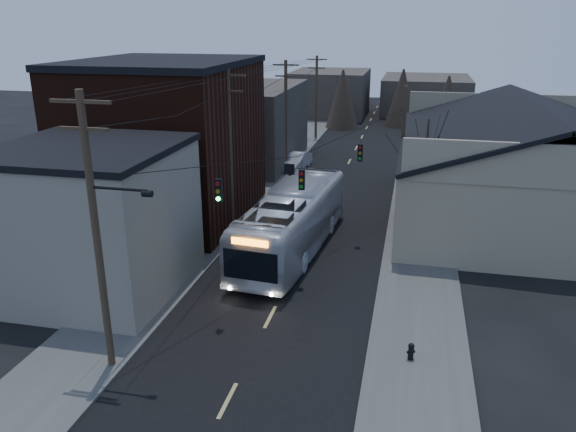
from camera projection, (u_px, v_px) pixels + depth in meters
name	position (u px, v px, depth m)	size (l,w,h in m)	color
road_surface	(338.00, 184.00, 45.42)	(9.00, 110.00, 0.02)	black
sidewalk_left	(260.00, 179.00, 46.75)	(4.00, 110.00, 0.12)	#474744
sidewalk_right	(420.00, 189.00, 44.06)	(4.00, 110.00, 0.12)	#474744
building_clapboard	(92.00, 222.00, 26.80)	(8.00, 8.00, 7.00)	gray
building_brick	(167.00, 143.00, 36.64)	(10.00, 12.00, 10.00)	black
building_left_far	(246.00, 124.00, 51.76)	(9.00, 14.00, 7.00)	#39332D
warehouse	(523.00, 178.00, 37.24)	(16.16, 20.60, 7.73)	gray
building_far_left	(330.00, 93.00, 77.90)	(10.00, 12.00, 6.00)	#39332D
building_far_right	(426.00, 95.00, 79.98)	(12.00, 14.00, 5.00)	#39332D
bare_tree	(424.00, 179.00, 33.68)	(0.40, 0.40, 7.20)	black
utility_lines	(284.00, 136.00, 39.04)	(11.24, 45.28, 10.50)	#382B1E
bus	(292.00, 221.00, 31.72)	(3.08, 13.18, 3.67)	silver
parked_car	(296.00, 161.00, 49.81)	(1.56, 4.47, 1.47)	#B7B9BF
fire_hydrant	(411.00, 351.00, 21.73)	(0.34, 0.24, 0.71)	black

